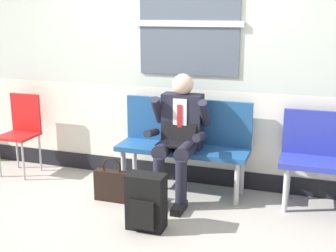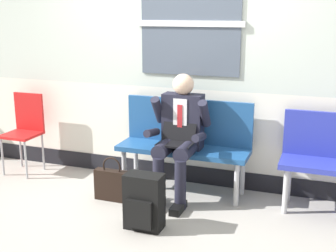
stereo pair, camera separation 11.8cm
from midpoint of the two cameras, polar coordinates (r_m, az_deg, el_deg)
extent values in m
plane|color=#9E9991|center=(4.57, -1.84, -9.09)|extent=(18.00, 18.00, 0.00)
cube|color=silver|center=(4.87, 0.39, 0.07)|extent=(6.48, 0.12, 0.85)
cube|color=black|center=(5.03, 0.38, -5.66)|extent=(6.48, 0.14, 0.19)
cube|color=#4C5666|center=(4.61, 1.91, 12.96)|extent=(1.05, 0.02, 1.04)
cube|color=silver|center=(4.60, 1.87, 12.96)|extent=(1.13, 0.03, 0.06)
cube|color=navy|center=(4.54, 1.10, -3.02)|extent=(1.35, 0.42, 0.05)
cube|color=navy|center=(4.64, 1.78, 0.66)|extent=(1.35, 0.04, 0.47)
cylinder|color=#B7B7BC|center=(4.69, -6.42, -5.66)|extent=(0.05, 0.05, 0.44)
cylinder|color=#B7B7BC|center=(4.95, -4.97, -4.54)|extent=(0.05, 0.05, 0.44)
cylinder|color=#B7B7BC|center=(4.36, 8.00, -7.35)|extent=(0.05, 0.05, 0.44)
cylinder|color=#B7B7BC|center=(4.63, 8.70, -6.03)|extent=(0.05, 0.05, 0.44)
cylinder|color=#B7B7BC|center=(4.31, 14.05, -7.93)|extent=(0.05, 0.05, 0.44)
cylinder|color=#B7B7BC|center=(4.58, 14.37, -6.55)|extent=(0.05, 0.05, 0.44)
cylinder|color=#1E1E2D|center=(4.37, -1.10, -2.80)|extent=(0.15, 0.40, 0.15)
cylinder|color=#1E1E2D|center=(4.29, -1.94, -7.18)|extent=(0.11, 0.11, 0.49)
cube|color=black|center=(4.32, -2.20, -10.02)|extent=(0.10, 0.26, 0.07)
cylinder|color=#1E1E2D|center=(4.30, 1.66, -3.07)|extent=(0.15, 0.40, 0.15)
cylinder|color=#1E1E2D|center=(4.23, 0.88, -7.54)|extent=(0.11, 0.11, 0.49)
cube|color=black|center=(4.26, 0.62, -10.42)|extent=(0.10, 0.26, 0.07)
cube|color=#1E1E2D|center=(4.46, 1.12, 0.65)|extent=(0.40, 0.18, 0.55)
cube|color=silver|center=(4.36, 0.75, 1.01)|extent=(0.14, 0.01, 0.38)
cube|color=#B22328|center=(4.36, 0.72, 0.60)|extent=(0.05, 0.01, 0.33)
sphere|color=beige|center=(4.39, 1.14, 5.34)|extent=(0.21, 0.21, 0.21)
cylinder|color=#1E1E2D|center=(4.45, -2.10, 2.06)|extent=(0.09, 0.25, 0.30)
cylinder|color=#1E1E2D|center=(4.34, -2.86, -0.88)|extent=(0.08, 0.27, 0.12)
cylinder|color=#1E1E2D|center=(4.31, 3.89, 1.62)|extent=(0.09, 0.25, 0.30)
cylinder|color=#1E1E2D|center=(4.20, 3.26, -1.44)|extent=(0.08, 0.27, 0.12)
cube|color=black|center=(4.29, 0.14, -2.35)|extent=(0.34, 0.22, 0.02)
cube|color=black|center=(4.38, 0.68, -0.50)|extent=(0.34, 0.08, 0.21)
cube|color=black|center=(3.88, -3.68, -9.63)|extent=(0.33, 0.19, 0.49)
cube|color=black|center=(3.81, -4.31, -11.29)|extent=(0.23, 0.04, 0.25)
cube|color=black|center=(4.47, -7.90, -7.60)|extent=(0.36, 0.10, 0.31)
torus|color=black|center=(4.41, -7.99, -5.24)|extent=(0.20, 0.02, 0.20)
cube|color=red|center=(5.35, -19.19, -1.20)|extent=(0.38, 0.38, 0.03)
cube|color=red|center=(5.43, -18.32, 1.65)|extent=(0.38, 0.03, 0.44)
cylinder|color=#A5A5AA|center=(5.20, -18.64, -4.30)|extent=(0.02, 0.02, 0.44)
cylinder|color=#A5A5AA|center=(5.63, -19.31, -2.94)|extent=(0.02, 0.02, 0.44)
cylinder|color=#A5A5AA|center=(5.45, -16.64, -3.31)|extent=(0.02, 0.02, 0.44)
camera|label=1|loc=(0.06, -90.78, -0.20)|focal=47.66mm
camera|label=2|loc=(0.06, 89.22, 0.20)|focal=47.66mm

